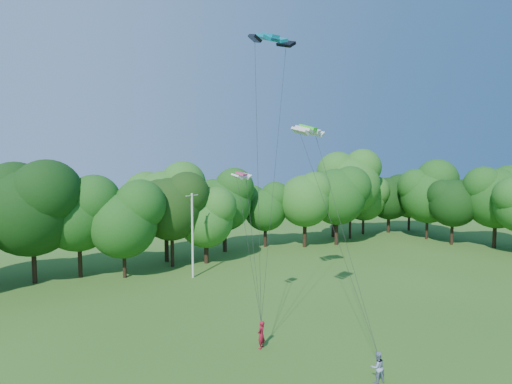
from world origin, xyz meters
TOP-DOWN VIEW (x-y plane):
  - utility_pole at (2.85, 29.72)m, footprint 1.66×0.83m
  - kite_flyer_left at (0.44, 12.51)m, footprint 0.81×0.72m
  - kite_flyer_right at (3.81, 5.72)m, footprint 0.98×0.85m
  - kite_teal at (2.69, 14.83)m, footprint 3.25×1.54m
  - kite_green at (4.21, 12.51)m, footprint 2.90×2.07m
  - kite_pink at (1.04, 16.13)m, footprint 1.74×1.27m
  - tree_back_center at (2.54, 35.04)m, footprint 8.00×8.00m
  - tree_back_east at (30.95, 38.71)m, footprint 6.59×6.59m

SIDE VIEW (x-z plane):
  - kite_flyer_right at x=3.81m, z-range 0.00..1.73m
  - kite_flyer_left at x=0.44m, z-range 0.00..1.85m
  - utility_pole at x=2.85m, z-range 0.11..9.06m
  - tree_back_east at x=30.95m, z-range 1.19..10.78m
  - tree_back_center at x=2.54m, z-range 1.45..13.08m
  - kite_pink at x=1.04m, z-range 11.26..11.55m
  - kite_green at x=4.21m, z-range 14.38..14.85m
  - kite_teal at x=2.69m, z-range 20.72..21.40m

